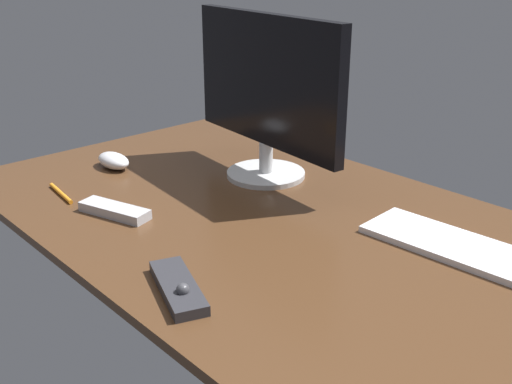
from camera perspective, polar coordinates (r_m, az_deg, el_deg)
name	(u,v)px	position (r cm, az deg, el deg)	size (l,w,h in cm)	color
desk	(263,218)	(132.85, 0.64, -2.48)	(140.00, 84.00, 2.00)	#4C301C
monitor	(266,91)	(147.90, 0.98, 9.45)	(51.99, 19.72, 39.91)	silver
keyboard	(455,246)	(123.48, 18.13, -4.82)	(35.42, 13.37, 1.32)	white
computer_mouse	(114,161)	(163.62, -13.19, 2.88)	(11.25, 6.14, 3.98)	silver
media_remote	(178,287)	(104.15, -7.29, -8.84)	(18.81, 11.69, 3.42)	#2D2D33
tv_remote	(115,210)	(135.08, -13.09, -1.70)	(16.63, 4.85, 2.15)	#B7B7BC
pen	(61,193)	(149.30, -17.79, -0.11)	(0.99, 0.99, 13.35)	orange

